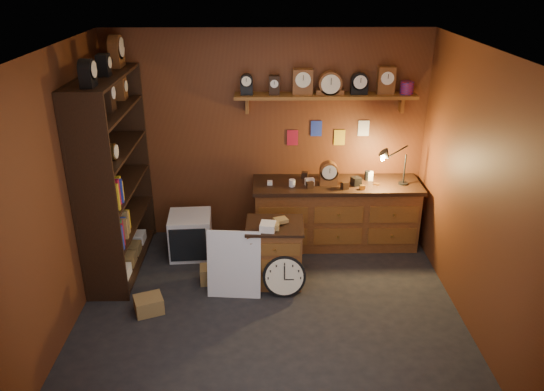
{
  "coord_description": "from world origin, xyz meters",
  "views": [
    {
      "loc": [
        -0.05,
        -4.68,
        3.39
      ],
      "look_at": [
        0.03,
        0.35,
        1.18
      ],
      "focal_mm": 35.0,
      "sensor_mm": 36.0,
      "label": 1
    }
  ],
  "objects_px": {
    "shelving_unit": "(111,168)",
    "big_round_clock": "(284,276)",
    "low_cabinet": "(275,250)",
    "workbench": "(336,210)"
  },
  "relations": [
    {
      "from": "shelving_unit",
      "to": "low_cabinet",
      "type": "bearing_deg",
      "value": -12.38
    },
    {
      "from": "shelving_unit",
      "to": "workbench",
      "type": "distance_m",
      "value": 2.82
    },
    {
      "from": "shelving_unit",
      "to": "low_cabinet",
      "type": "height_order",
      "value": "shelving_unit"
    },
    {
      "from": "low_cabinet",
      "to": "big_round_clock",
      "type": "xyz_separation_m",
      "value": [
        0.1,
        -0.28,
        -0.17
      ]
    },
    {
      "from": "workbench",
      "to": "low_cabinet",
      "type": "bearing_deg",
      "value": -131.67
    },
    {
      "from": "workbench",
      "to": "big_round_clock",
      "type": "height_order",
      "value": "workbench"
    },
    {
      "from": "shelving_unit",
      "to": "big_round_clock",
      "type": "xyz_separation_m",
      "value": [
        1.96,
        -0.69,
        -1.02
      ]
    },
    {
      "from": "shelving_unit",
      "to": "big_round_clock",
      "type": "distance_m",
      "value": 2.31
    },
    {
      "from": "low_cabinet",
      "to": "workbench",
      "type": "bearing_deg",
      "value": 49.89
    },
    {
      "from": "shelving_unit",
      "to": "big_round_clock",
      "type": "height_order",
      "value": "shelving_unit"
    }
  ]
}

